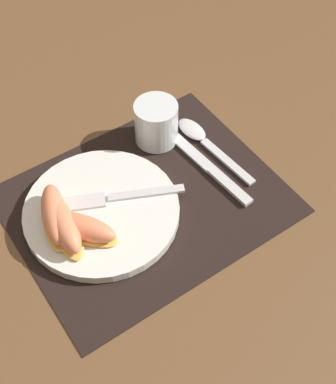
{
  "coord_description": "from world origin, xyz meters",
  "views": [
    {
      "loc": [
        -0.26,
        -0.44,
        0.69
      ],
      "look_at": [
        0.03,
        -0.02,
        0.02
      ],
      "focal_mm": 50.0,
      "sensor_mm": 36.0,
      "label": 1
    }
  ],
  "objects_px": {
    "knife": "(204,163)",
    "fork": "(111,199)",
    "juice_glass": "(156,125)",
    "spoon": "(201,138)",
    "plate": "(102,211)",
    "citrus_wedge_0": "(55,215)",
    "citrus_wedge_2": "(82,228)",
    "citrus_wedge_1": "(62,223)"
  },
  "relations": [
    {
      "from": "juice_glass",
      "to": "spoon",
      "type": "distance_m",
      "value": 0.08
    },
    {
      "from": "citrus_wedge_1",
      "to": "citrus_wedge_2",
      "type": "relative_size",
      "value": 1.13
    },
    {
      "from": "citrus_wedge_0",
      "to": "citrus_wedge_2",
      "type": "relative_size",
      "value": 1.05
    },
    {
      "from": "citrus_wedge_0",
      "to": "citrus_wedge_1",
      "type": "bearing_deg",
      "value": -81.64
    },
    {
      "from": "juice_glass",
      "to": "citrus_wedge_2",
      "type": "distance_m",
      "value": 0.24
    },
    {
      "from": "juice_glass",
      "to": "fork",
      "type": "height_order",
      "value": "juice_glass"
    },
    {
      "from": "fork",
      "to": "citrus_wedge_2",
      "type": "bearing_deg",
      "value": -154.96
    },
    {
      "from": "plate",
      "to": "citrus_wedge_1",
      "type": "distance_m",
      "value": 0.07
    },
    {
      "from": "plate",
      "to": "citrus_wedge_0",
      "type": "bearing_deg",
      "value": 166.64
    },
    {
      "from": "spoon",
      "to": "fork",
      "type": "xyz_separation_m",
      "value": [
        -0.2,
        -0.04,
        0.01
      ]
    },
    {
      "from": "citrus_wedge_1",
      "to": "fork",
      "type": "bearing_deg",
      "value": 5.15
    },
    {
      "from": "knife",
      "to": "citrus_wedge_2",
      "type": "height_order",
      "value": "citrus_wedge_2"
    },
    {
      "from": "juice_glass",
      "to": "citrus_wedge_1",
      "type": "xyz_separation_m",
      "value": [
        -0.23,
        -0.09,
        0.0
      ]
    },
    {
      "from": "spoon",
      "to": "citrus_wedge_2",
      "type": "xyz_separation_m",
      "value": [
        -0.27,
        -0.07,
        0.03
      ]
    },
    {
      "from": "juice_glass",
      "to": "citrus_wedge_2",
      "type": "relative_size",
      "value": 0.66
    },
    {
      "from": "knife",
      "to": "citrus_wedge_2",
      "type": "relative_size",
      "value": 1.98
    },
    {
      "from": "citrus_wedge_0",
      "to": "spoon",
      "type": "bearing_deg",
      "value": 4.92
    },
    {
      "from": "plate",
      "to": "citrus_wedge_0",
      "type": "relative_size",
      "value": 2.0
    },
    {
      "from": "fork",
      "to": "citrus_wedge_0",
      "type": "xyz_separation_m",
      "value": [
        -0.09,
        0.01,
        0.02
      ]
    },
    {
      "from": "plate",
      "to": "knife",
      "type": "bearing_deg",
      "value": -2.44
    },
    {
      "from": "spoon",
      "to": "citrus_wedge_1",
      "type": "xyz_separation_m",
      "value": [
        -0.29,
        -0.04,
        0.03
      ]
    },
    {
      "from": "citrus_wedge_0",
      "to": "citrus_wedge_2",
      "type": "height_order",
      "value": "citrus_wedge_0"
    },
    {
      "from": "citrus_wedge_1",
      "to": "spoon",
      "type": "bearing_deg",
      "value": 8.48
    },
    {
      "from": "citrus_wedge_0",
      "to": "plate",
      "type": "bearing_deg",
      "value": -13.36
    },
    {
      "from": "juice_glass",
      "to": "knife",
      "type": "relative_size",
      "value": 0.33
    },
    {
      "from": "plate",
      "to": "juice_glass",
      "type": "height_order",
      "value": "juice_glass"
    },
    {
      "from": "juice_glass",
      "to": "citrus_wedge_0",
      "type": "bearing_deg",
      "value": -162.63
    },
    {
      "from": "plate",
      "to": "juice_glass",
      "type": "relative_size",
      "value": 3.19
    },
    {
      "from": "plate",
      "to": "spoon",
      "type": "xyz_separation_m",
      "value": [
        0.22,
        0.04,
        -0.0
      ]
    },
    {
      "from": "juice_glass",
      "to": "spoon",
      "type": "relative_size",
      "value": 0.41
    },
    {
      "from": "spoon",
      "to": "citrus_wedge_2",
      "type": "relative_size",
      "value": 1.61
    },
    {
      "from": "citrus_wedge_2",
      "to": "fork",
      "type": "bearing_deg",
      "value": 25.04
    },
    {
      "from": "citrus_wedge_0",
      "to": "citrus_wedge_1",
      "type": "distance_m",
      "value": 0.02
    },
    {
      "from": "plate",
      "to": "citrus_wedge_0",
      "type": "distance_m",
      "value": 0.07
    },
    {
      "from": "spoon",
      "to": "citrus_wedge_0",
      "type": "bearing_deg",
      "value": -175.08
    },
    {
      "from": "plate",
      "to": "fork",
      "type": "xyz_separation_m",
      "value": [
        0.02,
        0.01,
        0.01
      ]
    },
    {
      "from": "fork",
      "to": "citrus_wedge_0",
      "type": "height_order",
      "value": "citrus_wedge_0"
    },
    {
      "from": "juice_glass",
      "to": "knife",
      "type": "bearing_deg",
      "value": -71.32
    },
    {
      "from": "citrus_wedge_0",
      "to": "citrus_wedge_1",
      "type": "xyz_separation_m",
      "value": [
        0.0,
        -0.02,
        -0.0
      ]
    },
    {
      "from": "plate",
      "to": "knife",
      "type": "distance_m",
      "value": 0.19
    },
    {
      "from": "knife",
      "to": "fork",
      "type": "relative_size",
      "value": 1.23
    },
    {
      "from": "knife",
      "to": "citrus_wedge_1",
      "type": "bearing_deg",
      "value": 178.56
    }
  ]
}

